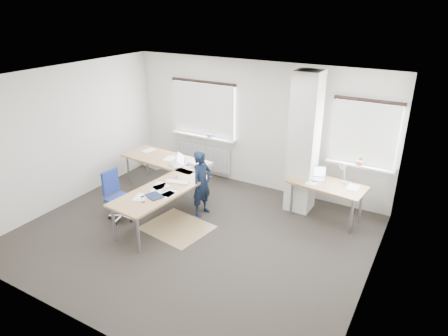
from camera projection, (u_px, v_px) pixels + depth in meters
The scene contains 8 objects.
ground at pixel (193, 235), 7.24m from camera, with size 6.00×6.00×0.00m, color #282420.
room_shell at pixel (214, 138), 6.84m from camera, with size 6.04×5.04×2.82m.
floor_mat at pixel (177, 227), 7.47m from camera, with size 1.17×0.99×0.01m, color #9C8255.
white_crate at pixel (155, 159), 10.21m from camera, with size 0.54×0.38×0.33m, color white.
desk_main at pixel (166, 175), 8.02m from camera, with size 2.41×2.80×0.96m.
desk_side at pixel (328, 186), 7.55m from camera, with size 1.47×0.86×1.22m.
task_chair at pixel (119, 206), 7.68m from camera, with size 0.53×0.53×0.98m.
person at pixel (202, 184), 7.72m from camera, with size 0.48×0.31×1.31m, color black.
Camera 1 is at (3.57, -5.09, 3.95)m, focal length 32.00 mm.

